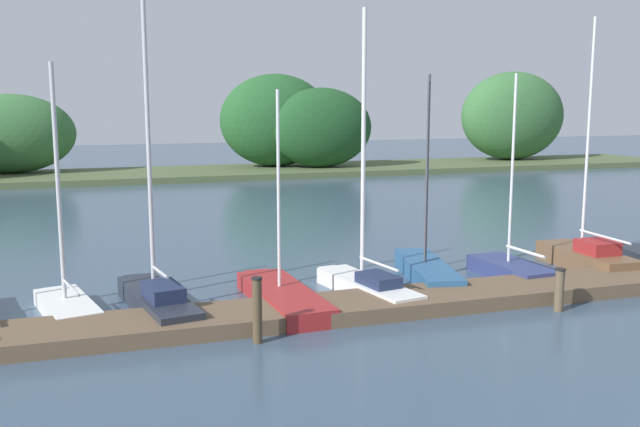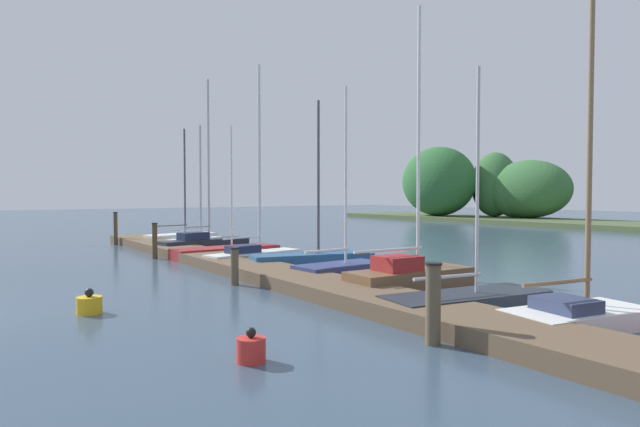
# 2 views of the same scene
# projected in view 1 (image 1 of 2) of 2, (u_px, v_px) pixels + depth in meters

# --- Properties ---
(dock_pier) EXTENTS (31.02, 1.80, 0.35)m
(dock_pier) POSITION_uv_depth(u_px,v_px,m) (518.00, 291.00, 17.62)
(dock_pier) COLOR brown
(dock_pier) RESTS_ON ground
(far_shore) EXTENTS (66.64, 8.03, 7.29)m
(far_shore) POSITION_uv_depth(u_px,v_px,m) (204.00, 131.00, 46.89)
(far_shore) COLOR #4C5B38
(far_shore) RESTS_ON ground
(sailboat_1) EXTENTS (1.61, 3.11, 5.77)m
(sailboat_1) POSITION_uv_depth(u_px,v_px,m) (66.00, 301.00, 16.20)
(sailboat_1) COLOR white
(sailboat_1) RESTS_ON ground
(sailboat_2) EXTENTS (1.64, 4.41, 7.56)m
(sailboat_2) POSITION_uv_depth(u_px,v_px,m) (156.00, 296.00, 16.31)
(sailboat_2) COLOR #232833
(sailboat_2) RESTS_ON ground
(sailboat_3) EXTENTS (1.44, 4.50, 5.18)m
(sailboat_3) POSITION_uv_depth(u_px,v_px,m) (281.00, 294.00, 17.05)
(sailboat_3) COLOR maroon
(sailboat_3) RESTS_ON ground
(sailboat_4) EXTENTS (1.58, 4.07, 7.15)m
(sailboat_4) POSITION_uv_depth(u_px,v_px,m) (366.00, 281.00, 17.73)
(sailboat_4) COLOR white
(sailboat_4) RESTS_ON ground
(sailboat_5) EXTENTS (1.85, 4.36, 5.64)m
(sailboat_5) POSITION_uv_depth(u_px,v_px,m) (426.00, 269.00, 19.47)
(sailboat_5) COLOR #285684
(sailboat_5) RESTS_ON ground
(sailboat_6) EXTENTS (1.37, 3.03, 5.66)m
(sailboat_6) POSITION_uv_depth(u_px,v_px,m) (510.00, 267.00, 19.66)
(sailboat_6) COLOR navy
(sailboat_6) RESTS_ON ground
(sailboat_7) EXTENTS (1.31, 3.78, 7.28)m
(sailboat_7) POSITION_uv_depth(u_px,v_px,m) (585.00, 255.00, 20.67)
(sailboat_7) COLOR brown
(sailboat_7) RESTS_ON ground
(mooring_piling_1) EXTENTS (0.23, 0.23, 1.38)m
(mooring_piling_1) POSITION_uv_depth(u_px,v_px,m) (257.00, 310.00, 14.20)
(mooring_piling_1) COLOR #4C3D28
(mooring_piling_1) RESTS_ON ground
(mooring_piling_2) EXTENTS (0.25, 0.25, 1.03)m
(mooring_piling_2) POSITION_uv_depth(u_px,v_px,m) (559.00, 290.00, 16.42)
(mooring_piling_2) COLOR brown
(mooring_piling_2) RESTS_ON ground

